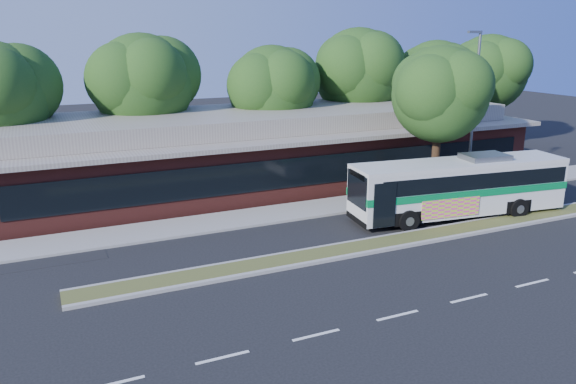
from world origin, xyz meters
name	(u,v)px	position (x,y,z in m)	size (l,w,h in m)	color
ground	(388,250)	(0.00, 0.00, 0.00)	(120.00, 120.00, 0.00)	black
median_strip	(380,244)	(0.00, 0.60, 0.07)	(26.00, 1.10, 0.15)	#464F21
sidewalk	(319,208)	(0.00, 6.40, 0.06)	(44.00, 2.60, 0.12)	gray
plaza_building	(270,147)	(0.00, 12.99, 2.13)	(33.20, 11.20, 4.45)	#5C221D
lamp_post	(473,107)	(9.56, 6.00, 4.90)	(0.93, 0.18, 9.07)	slate
tree_bg_a	(1,93)	(-14.58, 15.14, 5.87)	(6.47, 5.80, 8.63)	black
tree_bg_b	(149,81)	(-6.57, 16.14, 6.14)	(6.69, 6.00, 9.00)	black
tree_bg_c	(277,87)	(1.40, 15.13, 5.59)	(6.24, 5.60, 8.26)	black
tree_bg_d	(362,70)	(8.45, 16.15, 6.42)	(6.91, 6.20, 9.37)	black
tree_bg_e	(439,78)	(14.42, 15.14, 5.74)	(6.47, 5.80, 8.50)	black
tree_bg_f	(491,71)	(20.43, 16.14, 6.06)	(6.69, 6.00, 8.92)	black
transit_bus	(460,183)	(5.81, 2.39, 1.74)	(11.33, 3.68, 3.13)	silver
sedan	(118,204)	(-9.82, 9.26, 0.75)	(2.09, 5.13, 1.49)	silver
sidewalk_tree	(444,92)	(6.93, 5.42, 5.93)	(5.68, 5.10, 8.36)	black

